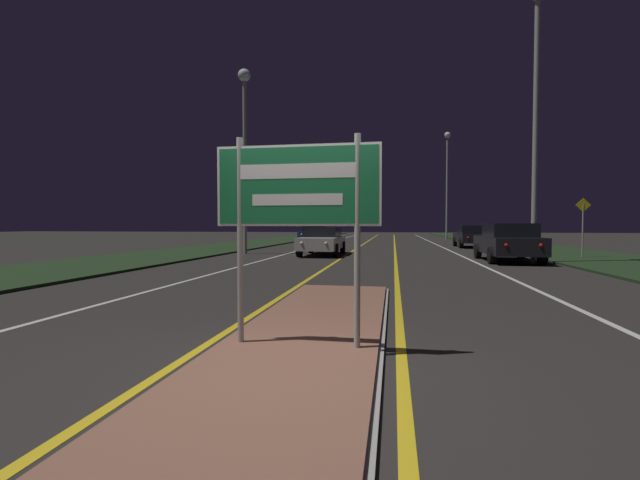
{
  "coord_description": "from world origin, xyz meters",
  "views": [
    {
      "loc": [
        1.06,
        -4.06,
        1.45
      ],
      "look_at": [
        0.0,
        2.11,
        1.23
      ],
      "focal_mm": 24.0,
      "sensor_mm": 36.0,
      "label": 1
    }
  ],
  "objects_px": {
    "highway_sign": "(297,197)",
    "car_receding_1": "(471,236)",
    "streetlight_right_far": "(447,167)",
    "car_receding_0": "(508,242)",
    "streetlight_right_near": "(536,75)",
    "warning_sign": "(583,222)",
    "car_approaching_1": "(314,233)",
    "streetlight_left_near": "(245,125)",
    "car_approaching_0": "(323,240)"
  },
  "relations": [
    {
      "from": "streetlight_right_near",
      "to": "warning_sign",
      "type": "xyz_separation_m",
      "value": [
        2.83,
        2.89,
        -5.34
      ]
    },
    {
      "from": "car_approaching_0",
      "to": "warning_sign",
      "type": "bearing_deg",
      "value": -2.6
    },
    {
      "from": "streetlight_left_near",
      "to": "car_receding_0",
      "type": "height_order",
      "value": "streetlight_left_near"
    },
    {
      "from": "streetlight_right_far",
      "to": "car_approaching_1",
      "type": "distance_m",
      "value": 15.87
    },
    {
      "from": "streetlight_right_far",
      "to": "warning_sign",
      "type": "distance_m",
      "value": 24.71
    },
    {
      "from": "highway_sign",
      "to": "car_receding_0",
      "type": "xyz_separation_m",
      "value": [
        5.53,
        13.23,
        -0.98
      ]
    },
    {
      "from": "streetlight_right_near",
      "to": "car_approaching_0",
      "type": "distance_m",
      "value": 11.06
    },
    {
      "from": "car_receding_1",
      "to": "warning_sign",
      "type": "relative_size",
      "value": 1.71
    },
    {
      "from": "streetlight_right_near",
      "to": "car_receding_1",
      "type": "distance_m",
      "value": 13.35
    },
    {
      "from": "streetlight_right_far",
      "to": "car_approaching_1",
      "type": "bearing_deg",
      "value": -143.94
    },
    {
      "from": "streetlight_right_near",
      "to": "car_approaching_1",
      "type": "bearing_deg",
      "value": 122.66
    },
    {
      "from": "streetlight_right_near",
      "to": "car_receding_1",
      "type": "relative_size",
      "value": 2.39
    },
    {
      "from": "streetlight_right_near",
      "to": "car_approaching_1",
      "type": "distance_m",
      "value": 22.54
    },
    {
      "from": "streetlight_right_far",
      "to": "car_receding_1",
      "type": "relative_size",
      "value": 2.47
    },
    {
      "from": "streetlight_right_near",
      "to": "car_receding_0",
      "type": "height_order",
      "value": "streetlight_right_near"
    },
    {
      "from": "highway_sign",
      "to": "car_receding_0",
      "type": "relative_size",
      "value": 0.54
    },
    {
      "from": "car_approaching_1",
      "to": "warning_sign",
      "type": "bearing_deg",
      "value": -46.59
    },
    {
      "from": "warning_sign",
      "to": "streetlight_left_near",
      "type": "bearing_deg",
      "value": 177.96
    },
    {
      "from": "streetlight_right_near",
      "to": "warning_sign",
      "type": "relative_size",
      "value": 4.07
    },
    {
      "from": "streetlight_left_near",
      "to": "car_approaching_0",
      "type": "distance_m",
      "value": 6.91
    },
    {
      "from": "streetlight_left_near",
      "to": "car_approaching_1",
      "type": "xyz_separation_m",
      "value": [
        0.7,
        14.81,
        -5.63
      ]
    },
    {
      "from": "highway_sign",
      "to": "streetlight_right_near",
      "type": "height_order",
      "value": "streetlight_right_near"
    },
    {
      "from": "car_receding_1",
      "to": "car_approaching_0",
      "type": "xyz_separation_m",
      "value": [
        -8.33,
        -8.42,
        -0.04
      ]
    },
    {
      "from": "streetlight_left_near",
      "to": "car_approaching_1",
      "type": "distance_m",
      "value": 15.87
    },
    {
      "from": "streetlight_right_near",
      "to": "streetlight_left_near",
      "type": "bearing_deg",
      "value": 164.52
    },
    {
      "from": "streetlight_left_near",
      "to": "streetlight_right_far",
      "type": "bearing_deg",
      "value": 61.94
    },
    {
      "from": "streetlight_left_near",
      "to": "car_receding_0",
      "type": "relative_size",
      "value": 2.11
    },
    {
      "from": "streetlight_right_near",
      "to": "car_approaching_0",
      "type": "relative_size",
      "value": 2.26
    },
    {
      "from": "highway_sign",
      "to": "warning_sign",
      "type": "distance_m",
      "value": 17.62
    },
    {
      "from": "highway_sign",
      "to": "warning_sign",
      "type": "relative_size",
      "value": 0.93
    },
    {
      "from": "streetlight_left_near",
      "to": "warning_sign",
      "type": "distance_m",
      "value": 15.98
    },
    {
      "from": "car_approaching_1",
      "to": "warning_sign",
      "type": "xyz_separation_m",
      "value": [
        14.53,
        -15.36,
        0.83
      ]
    },
    {
      "from": "streetlight_right_far",
      "to": "car_receding_0",
      "type": "height_order",
      "value": "streetlight_right_far"
    },
    {
      "from": "car_receding_0",
      "to": "car_receding_1",
      "type": "distance_m",
      "value": 10.86
    },
    {
      "from": "car_approaching_0",
      "to": "streetlight_right_near",
      "type": "bearing_deg",
      "value": -21.86
    },
    {
      "from": "car_approaching_1",
      "to": "warning_sign",
      "type": "height_order",
      "value": "warning_sign"
    },
    {
      "from": "highway_sign",
      "to": "car_approaching_1",
      "type": "height_order",
      "value": "highway_sign"
    },
    {
      "from": "streetlight_right_far",
      "to": "car_approaching_0",
      "type": "height_order",
      "value": "streetlight_right_far"
    },
    {
      "from": "highway_sign",
      "to": "car_receding_0",
      "type": "distance_m",
      "value": 14.38
    },
    {
      "from": "highway_sign",
      "to": "streetlight_left_near",
      "type": "xyz_separation_m",
      "value": [
        -6.22,
        15.68,
        4.63
      ]
    },
    {
      "from": "car_receding_0",
      "to": "streetlight_right_near",
      "type": "bearing_deg",
      "value": -56.68
    },
    {
      "from": "highway_sign",
      "to": "streetlight_right_near",
      "type": "bearing_deg",
      "value": 63.23
    },
    {
      "from": "streetlight_right_far",
      "to": "car_receding_0",
      "type": "bearing_deg",
      "value": -91.57
    },
    {
      "from": "highway_sign",
      "to": "car_approaching_0",
      "type": "distance_m",
      "value": 15.86
    },
    {
      "from": "car_receding_1",
      "to": "car_approaching_1",
      "type": "relative_size",
      "value": 0.98
    },
    {
      "from": "car_receding_1",
      "to": "car_approaching_1",
      "type": "height_order",
      "value": "car_approaching_1"
    },
    {
      "from": "highway_sign",
      "to": "streetlight_right_far",
      "type": "relative_size",
      "value": 0.22
    },
    {
      "from": "car_receding_1",
      "to": "car_approaching_1",
      "type": "bearing_deg",
      "value": 150.91
    },
    {
      "from": "streetlight_right_far",
      "to": "car_receding_0",
      "type": "xyz_separation_m",
      "value": [
        -0.71,
        -25.83,
        -6.32
      ]
    },
    {
      "from": "highway_sign",
      "to": "car_receding_1",
      "type": "relative_size",
      "value": 0.55
    }
  ]
}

